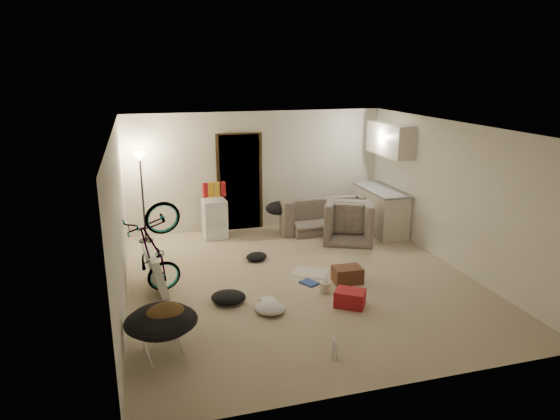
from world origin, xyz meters
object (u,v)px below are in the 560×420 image
object	(u,v)px
floor_lamp	(141,178)
saucer_chair	(162,327)
tv_box	(155,270)
drink_case_a	(347,275)
kitchen_counter	(380,211)
sofa	(321,217)
mini_fridge	(215,219)
drink_case_b	(350,298)
armchair	(348,224)
juicer	(325,286)
bicycle	(155,271)

from	to	relation	value
floor_lamp	saucer_chair	distance (m)	4.41
tv_box	drink_case_a	world-z (taller)	tv_box
kitchen_counter	sofa	bearing A→B (deg)	158.88
mini_fridge	drink_case_b	xyz separation A→B (m)	(1.42, -3.64, -0.27)
tv_box	drink_case_b	bearing A→B (deg)	-35.37
drink_case_b	saucer_chair	bearing A→B (deg)	-132.97
floor_lamp	sofa	size ratio (longest dim) A/B	0.96
armchair	saucer_chair	xyz separation A→B (m)	(-3.88, -3.35, 0.06)
floor_lamp	tv_box	world-z (taller)	floor_lamp
floor_lamp	drink_case_a	distance (m)	4.44
drink_case_a	drink_case_b	size ratio (longest dim) A/B	1.09
floor_lamp	juicer	xyz separation A→B (m)	(2.62, -3.21, -1.21)
armchair	juicer	size ratio (longest dim) A/B	3.94
bicycle	mini_fridge	distance (m)	2.80
juicer	bicycle	bearing A→B (deg)	166.09
saucer_chair	tv_box	xyz separation A→B (m)	(0.00, 1.95, -0.05)
saucer_chair	juicer	distance (m)	2.76
bicycle	drink_case_a	xyz separation A→B (m)	(3.00, -0.36, -0.27)
armchair	saucer_chair	size ratio (longest dim) A/B	1.09
floor_lamp	tv_box	bearing A→B (deg)	-87.57
mini_fridge	saucer_chair	world-z (taller)	mini_fridge
mini_fridge	armchair	bearing A→B (deg)	-20.99
mini_fridge	juicer	xyz separation A→B (m)	(1.23, -3.11, -0.29)
kitchen_counter	mini_fridge	xyz separation A→B (m)	(-3.45, 0.55, -0.05)
tv_box	kitchen_counter	bearing A→B (deg)	11.58
armchair	bicycle	size ratio (longest dim) A/B	0.63
floor_lamp	armchair	xyz separation A→B (m)	(3.98, -0.95, -1.00)
tv_box	drink_case_a	xyz separation A→B (m)	(3.00, -0.59, -0.18)
saucer_chair	drink_case_a	xyz separation A→B (m)	(3.00, 1.36, -0.24)
kitchen_counter	sofa	xyz separation A→B (m)	(-1.16, 0.45, -0.16)
floor_lamp	mini_fridge	bearing A→B (deg)	-4.14
tv_box	juicer	size ratio (longest dim) A/B	3.93
kitchen_counter	drink_case_b	xyz separation A→B (m)	(-2.03, -3.09, -0.32)
armchair	tv_box	world-z (taller)	tv_box
drink_case_a	juicer	size ratio (longest dim) A/B	1.89
armchair	drink_case_a	size ratio (longest dim) A/B	2.08
kitchen_counter	floor_lamp	bearing A→B (deg)	172.34
kitchen_counter	drink_case_a	bearing A→B (deg)	-126.95
sofa	drink_case_b	size ratio (longest dim) A/B	4.49
kitchen_counter	armchair	distance (m)	0.91
armchair	bicycle	xyz separation A→B (m)	(-3.88, -1.64, 0.09)
drink_case_a	mini_fridge	bearing A→B (deg)	124.08
sofa	bicycle	xyz separation A→B (m)	(-3.57, -2.39, 0.12)
sofa	juicer	xyz separation A→B (m)	(-1.05, -3.01, -0.18)
armchair	juicer	bearing A→B (deg)	82.41
tv_box	drink_case_a	bearing A→B (deg)	-19.42
kitchen_counter	drink_case_a	distance (m)	2.89
armchair	mini_fridge	size ratio (longest dim) A/B	1.21
drink_case_a	drink_case_b	xyz separation A→B (m)	(-0.30, -0.79, -0.01)
sofa	drink_case_a	xyz separation A→B (m)	(-0.56, -2.75, -0.15)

